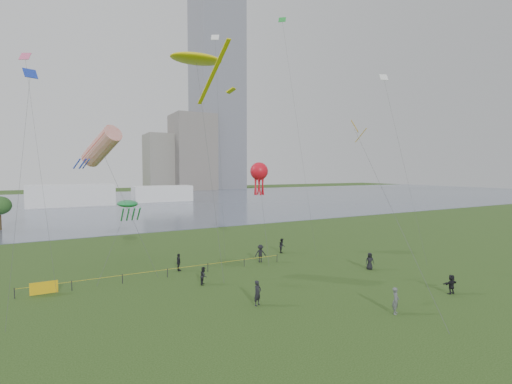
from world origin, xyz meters
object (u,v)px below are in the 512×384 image
fence (96,281)px  kite_flyer (396,301)px  kite_octopus (259,172)px  kite_stingray (197,60)px

fence → kite_flyer: bearing=-42.6°
kite_flyer → kite_octopus: bearing=53.1°
kite_octopus → kite_stingray: bearing=-157.1°
kite_flyer → kite_octopus: size_ratio=0.17×
fence → kite_octopus: (18.96, 5.55, 9.22)m
kite_stingray → kite_octopus: (9.40, 4.48, -10.92)m
kite_stingray → kite_octopus: bearing=29.4°
kite_stingray → kite_octopus: kite_stingray is taller
fence → kite_flyer: size_ratio=12.96×
kite_octopus → kite_flyer: bearing=-95.9°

